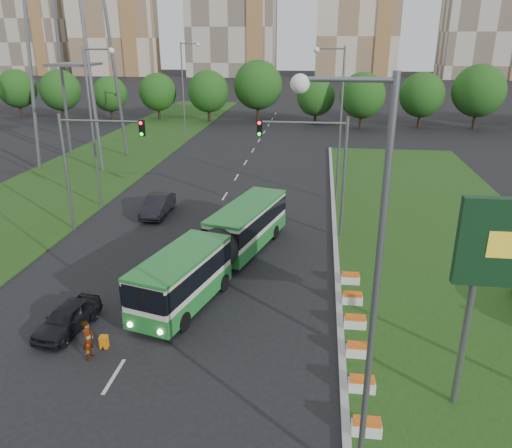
# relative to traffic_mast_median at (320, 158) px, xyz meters

# --- Properties ---
(ground) EXTENTS (360.00, 360.00, 0.00)m
(ground) POSITION_rel_traffic_mast_median_xyz_m (-4.78, -10.00, -5.35)
(ground) COLOR black
(ground) RESTS_ON ground
(grass_median) EXTENTS (14.00, 60.00, 0.15)m
(grass_median) POSITION_rel_traffic_mast_median_xyz_m (8.22, -2.00, -5.27)
(grass_median) COLOR #1D4513
(grass_median) RESTS_ON ground
(median_kerb) EXTENTS (0.30, 60.00, 0.18)m
(median_kerb) POSITION_rel_traffic_mast_median_xyz_m (1.27, -2.00, -5.26)
(median_kerb) COLOR #9C9C9C
(median_kerb) RESTS_ON ground
(left_verge) EXTENTS (12.00, 110.00, 0.10)m
(left_verge) POSITION_rel_traffic_mast_median_xyz_m (-22.78, 15.00, -5.30)
(left_verge) COLOR #1D4513
(left_verge) RESTS_ON ground
(lane_markings) EXTENTS (0.20, 100.00, 0.01)m
(lane_markings) POSITION_rel_traffic_mast_median_xyz_m (-7.78, 10.00, -5.35)
(lane_markings) COLOR #BABAB3
(lane_markings) RESTS_ON ground
(flower_planters) EXTENTS (1.10, 11.50, 0.60)m
(flower_planters) POSITION_rel_traffic_mast_median_xyz_m (1.92, -12.50, -4.90)
(flower_planters) COLOR white
(flower_planters) RESTS_ON grass_median
(traffic_mast_median) EXTENTS (5.76, 0.32, 8.00)m
(traffic_mast_median) POSITION_rel_traffic_mast_median_xyz_m (0.00, 0.00, 0.00)
(traffic_mast_median) COLOR slate
(traffic_mast_median) RESTS_ON ground
(traffic_mast_left) EXTENTS (5.76, 0.32, 8.00)m
(traffic_mast_left) POSITION_rel_traffic_mast_median_xyz_m (-15.16, -1.00, 0.00)
(traffic_mast_left) COLOR slate
(traffic_mast_left) RESTS_ON ground
(street_lamps) EXTENTS (36.00, 60.00, 12.00)m
(street_lamps) POSITION_rel_traffic_mast_median_xyz_m (-7.78, 0.00, 0.65)
(street_lamps) COLOR slate
(street_lamps) RESTS_ON ground
(tree_line) EXTENTS (120.00, 8.00, 9.00)m
(tree_line) POSITION_rel_traffic_mast_median_xyz_m (5.22, 45.00, -0.85)
(tree_line) COLOR #184A13
(tree_line) RESTS_ON ground
(midrise_west) EXTENTS (22.00, 14.00, 36.00)m
(midrise_west) POSITION_rel_traffic_mast_median_xyz_m (-99.78, 140.00, 12.65)
(midrise_west) COLOR beige
(midrise_west) RESTS_ON ground
(articulated_bus) EXTENTS (2.37, 15.23, 2.51)m
(articulated_bus) POSITION_rel_traffic_mast_median_xyz_m (-5.48, -6.13, -3.82)
(articulated_bus) COLOR beige
(articulated_bus) RESTS_ON ground
(car_left_near) EXTENTS (2.12, 4.00, 1.30)m
(car_left_near) POSITION_rel_traffic_mast_median_xyz_m (-11.13, -13.08, -4.70)
(car_left_near) COLOR black
(car_left_near) RESTS_ON ground
(car_left_far) EXTENTS (1.64, 4.58, 1.51)m
(car_left_far) POSITION_rel_traffic_mast_median_xyz_m (-11.92, 2.79, -4.60)
(car_left_far) COLOR black
(car_left_far) RESTS_ON ground
(pedestrian) EXTENTS (0.46, 0.67, 1.79)m
(pedestrian) POSITION_rel_traffic_mast_median_xyz_m (-9.22, -14.95, -4.45)
(pedestrian) COLOR gray
(pedestrian) RESTS_ON ground
(shopping_trolley) EXTENTS (0.34, 0.36, 0.58)m
(shopping_trolley) POSITION_rel_traffic_mast_median_xyz_m (-8.95, -14.17, -5.06)
(shopping_trolley) COLOR orange
(shopping_trolley) RESTS_ON ground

